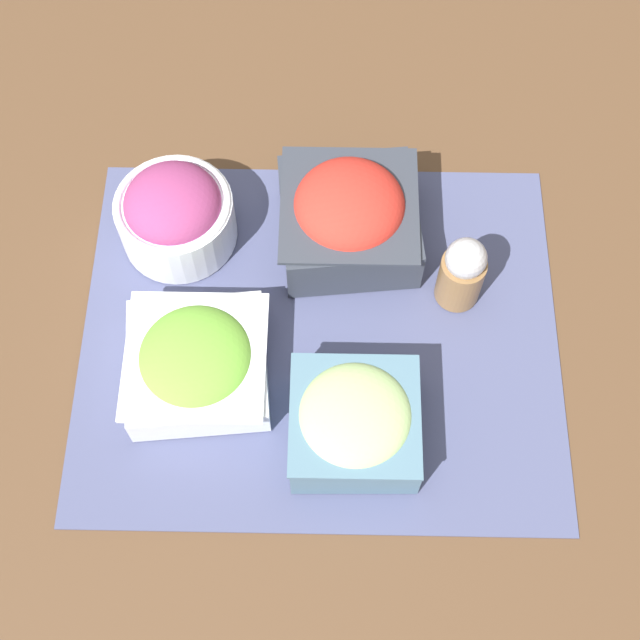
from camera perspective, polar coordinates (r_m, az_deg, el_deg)
ground_plane at (r=0.89m, az=-0.00°, el=-0.96°), size 3.00×3.00×0.00m
placemat at (r=0.89m, az=-0.00°, el=-0.91°), size 0.48×0.40×0.00m
cucumber_bowl at (r=0.82m, az=2.22°, el=-6.50°), size 0.12×0.12×0.07m
tomato_bowl at (r=0.91m, az=1.86°, el=6.74°), size 0.15×0.15×0.09m
onion_bowl at (r=0.92m, az=-9.27°, el=6.78°), size 0.12×0.12×0.09m
lettuce_bowl at (r=0.86m, az=-7.89°, el=-2.65°), size 0.14×0.14×0.06m
pepper_shaker at (r=0.88m, az=9.09°, el=3.06°), size 0.05×0.05×0.09m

